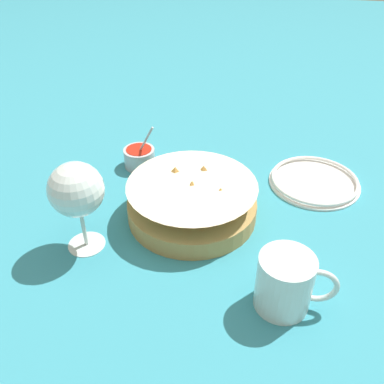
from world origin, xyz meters
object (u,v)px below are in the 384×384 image
beer_mug (285,284)px  wine_glass (76,192)px  sauce_cup (139,157)px  food_basket (192,201)px  side_plate (314,181)px

beer_mug → wine_glass: bearing=167.9°
sauce_cup → wine_glass: bearing=-95.2°
sauce_cup → food_basket: bearing=-46.4°
food_basket → side_plate: food_basket is taller
food_basket → beer_mug: size_ratio=2.03×
sauce_cup → wine_glass: 0.29m
food_basket → sauce_cup: size_ratio=2.42×
side_plate → wine_glass: bearing=-147.4°
beer_mug → side_plate: bearing=78.7°
sauce_cup → side_plate: 0.39m
food_basket → wine_glass: bearing=-146.4°
sauce_cup → beer_mug: (0.33, -0.35, 0.02)m
food_basket → wine_glass: size_ratio=1.46×
sauce_cup → beer_mug: sauce_cup is taller
wine_glass → side_plate: 0.51m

